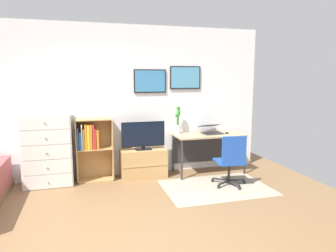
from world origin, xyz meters
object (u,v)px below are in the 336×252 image
object	(u,v)px
computer_mouse	(227,133)
bamboo_vase	(178,120)
desk	(207,140)
wine_glass	(191,128)
laptop	(211,130)
bookshelf	(92,144)
dresser	(48,150)
tv_stand	(143,163)
television	(143,136)
office_chair	(231,159)

from	to	relation	value
computer_mouse	bamboo_vase	xyz separation A→B (m)	(-0.88, 0.25, 0.24)
desk	wine_glass	world-z (taller)	wine_glass
desk	bamboo_vase	xyz separation A→B (m)	(-0.54, 0.12, 0.39)
laptop	bookshelf	bearing A→B (deg)	173.07
desk	bamboo_vase	world-z (taller)	bamboo_vase
bookshelf	bamboo_vase	xyz separation A→B (m)	(1.58, 0.06, 0.36)
computer_mouse	wine_glass	world-z (taller)	wine_glass
dresser	bamboo_vase	bearing A→B (deg)	3.02
computer_mouse	bamboo_vase	world-z (taller)	bamboo_vase
tv_stand	wine_glass	distance (m)	1.07
bookshelf	wine_glass	size ratio (longest dim) A/B	6.01
dresser	desk	xyz separation A→B (m)	(2.83, -0.00, -0.00)
desk	laptop	xyz separation A→B (m)	(0.07, 0.01, 0.20)
television	computer_mouse	world-z (taller)	television
office_chair	laptop	distance (m)	0.95
television	desk	bearing A→B (deg)	0.24
bookshelf	computer_mouse	xyz separation A→B (m)	(2.46, -0.19, 0.11)
wine_glass	office_chair	bearing A→B (deg)	-59.95
dresser	laptop	xyz separation A→B (m)	(2.90, 0.00, 0.20)
office_chair	dresser	bearing A→B (deg)	169.97
office_chair	bamboo_vase	world-z (taller)	bamboo_vase
tv_stand	desk	bearing A→B (deg)	-0.80
office_chair	bamboo_vase	distance (m)	1.28
bookshelf	office_chair	size ratio (longest dim) A/B	1.26
tv_stand	television	size ratio (longest dim) A/B	1.05
wine_glass	computer_mouse	bearing A→B (deg)	0.48
laptop	bamboo_vase	bearing A→B (deg)	163.75
desk	laptop	size ratio (longest dim) A/B	2.93
dresser	office_chair	xyz separation A→B (m)	(2.88, -0.88, -0.15)
bookshelf	wine_glass	bearing A→B (deg)	-6.51
laptop	wine_glass	bearing A→B (deg)	-167.91
desk	office_chair	xyz separation A→B (m)	(0.06, -0.88, -0.15)
television	bamboo_vase	world-z (taller)	bamboo_vase
computer_mouse	desk	bearing A→B (deg)	159.32
bamboo_vase	computer_mouse	bearing A→B (deg)	-15.94
television	dresser	bearing A→B (deg)	179.74
tv_stand	wine_glass	xyz separation A→B (m)	(0.85, -0.15, 0.62)
desk	wine_glass	bearing A→B (deg)	-160.04
tv_stand	bookshelf	bearing A→B (deg)	176.99
dresser	computer_mouse	size ratio (longest dim) A/B	11.66
dresser	desk	world-z (taller)	dresser
television	laptop	distance (m)	1.30
dresser	wine_glass	size ratio (longest dim) A/B	6.74
bookshelf	dresser	bearing A→B (deg)	-175.00
laptop	desk	bearing A→B (deg)	178.64
tv_stand	desk	xyz separation A→B (m)	(1.22, -0.02, 0.35)
tv_stand	dresser	bearing A→B (deg)	-179.46
bookshelf	laptop	size ratio (longest dim) A/B	2.46
dresser	wine_glass	bearing A→B (deg)	-3.20
bookshelf	laptop	xyz separation A→B (m)	(2.19, -0.06, 0.16)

